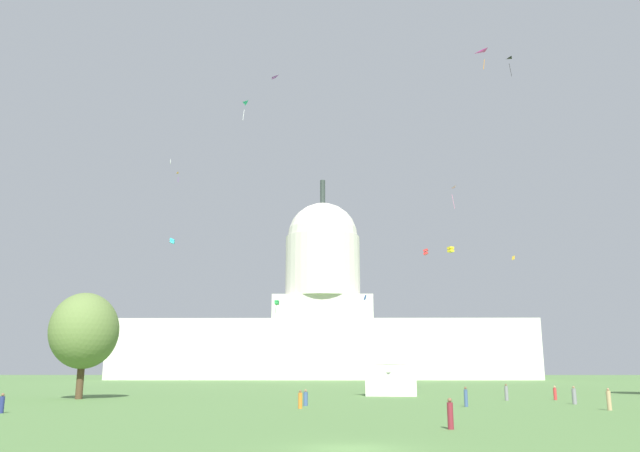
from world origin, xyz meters
The scene contains 26 objects.
ground_plane centered at (0.00, 0.00, 0.00)m, with size 800.00×800.00×0.00m, color #567F42.
capitol_building centered at (-2.83, 188.37, 19.86)m, with size 141.06×25.77×69.36m.
event_tent centered at (7.22, 55.99, 3.01)m, with size 7.37×6.67×6.03m.
tree_west_mid centered at (-29.12, 45.63, 7.62)m, with size 9.08×9.39×12.00m.
person_orange_near_tent centered at (-3.31, 28.07, 0.70)m, with size 0.38×0.38×1.53m.
person_grey_back_left centered at (22.70, 35.26, 0.77)m, with size 0.59×0.59×1.69m.
person_navy_back_center centered at (-25.75, 21.78, 0.69)m, with size 0.46×0.46×1.49m.
person_denim_lawn_far_left centered at (-3.00, 32.25, 0.66)m, with size 0.56×0.56×1.47m.
person_denim_near_tree_west centered at (11.42, 30.96, 0.82)m, with size 0.37×0.37×1.74m.
person_red_edge_west centered at (23.99, 44.24, 0.69)m, with size 0.49×0.49×1.50m.
person_maroon_near_tree_east centered at (5.88, 8.94, 0.79)m, with size 0.42×0.42×1.69m.
person_grey_mid_right centered at (18.31, 42.90, 0.80)m, with size 0.46×0.46×1.74m.
person_tan_aisle_center centered at (22.03, 26.03, 0.81)m, with size 0.44×0.44×1.76m.
kite_turquoise_high centered at (-15.35, 71.58, 47.03)m, with size 1.30×1.88×3.00m.
kite_yellow_mid centered at (18.83, 72.28, 22.11)m, with size 1.12×1.13×0.89m.
kite_violet_high centered at (-9.81, 64.81, 48.41)m, with size 1.48×1.68×0.30m.
kite_blue_mid centered at (8.50, 133.43, 21.01)m, with size 0.84×0.99×3.27m.
kite_orange_high centered at (-38.79, 124.76, 51.57)m, with size 1.19×1.65×2.18m.
kite_magenta_high centered at (20.27, 49.98, 44.41)m, with size 1.69×1.78×2.28m.
kite_red_mid centered at (20.64, 109.37, 28.61)m, with size 1.33×1.27×1.41m.
kite_white_high centered at (-39.39, 118.23, 52.82)m, with size 0.41×0.90×1.06m.
kite_green_low centered at (-10.16, 85.65, 15.01)m, with size 0.86×0.89×2.40m.
kite_black_high centered at (31.06, 72.91, 55.29)m, with size 1.10×1.25×3.20m.
kite_pink_mid centered at (20.98, 80.06, 34.16)m, with size 0.87×1.68×3.62m.
kite_gold_mid centered at (38.84, 106.06, 26.66)m, with size 0.62×0.89×0.97m.
kite_cyan_mid centered at (-34.95, 106.57, 30.65)m, with size 1.16×1.08×1.26m.
Camera 1 is at (-0.88, -27.57, 3.21)m, focal length 35.37 mm.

